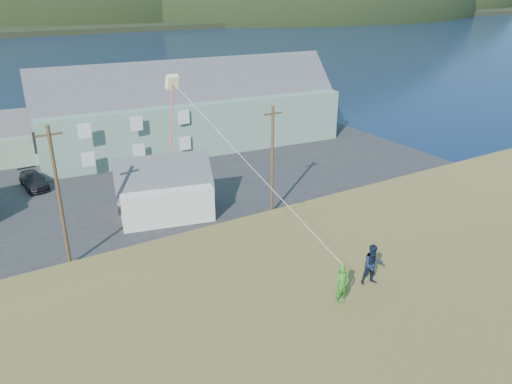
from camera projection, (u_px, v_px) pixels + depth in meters
ground at (127, 263)px, 33.99m from camera, size 900.00×900.00×0.00m
grass_strip at (137, 276)px, 32.39m from camera, size 110.00×8.00×0.10m
waterfront_lot at (71, 183)px, 47.39m from camera, size 72.00×36.00×0.12m
far_hills at (31, 15)px, 270.83m from camera, size 760.00×265.00×143.00m
lodge at (191, 108)px, 56.55m from camera, size 34.63×12.73×11.91m
shed_white at (164, 189)px, 40.05m from camera, size 8.53×6.60×6.05m
utility_poles at (69, 201)px, 32.00m from camera, size 30.79×0.24×9.66m
kite_flyer_green at (342, 285)px, 17.24m from camera, size 0.58×0.40×1.53m
kite_flyer_navy at (373, 265)px, 18.39m from camera, size 0.94×0.84×1.61m
kite_rig at (174, 89)px, 18.93m from camera, size 2.10×3.80×9.40m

